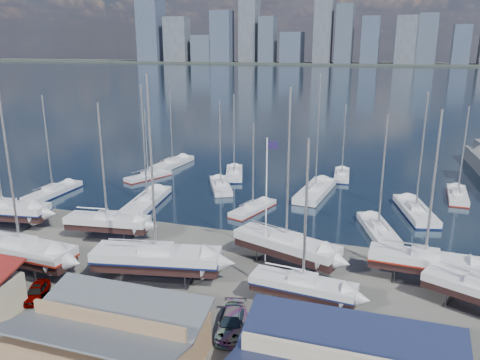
% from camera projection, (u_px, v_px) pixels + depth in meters
% --- Properties ---
extents(ground, '(1400.00, 1400.00, 0.00)m').
position_uv_depth(ground, '(200.00, 266.00, 47.23)').
color(ground, '#605E59').
rests_on(ground, ground).
extents(water, '(1400.00, 600.00, 0.40)m').
position_uv_depth(water, '(370.00, 78.00, 330.71)').
color(water, '#1B2E40').
rests_on(water, ground).
extents(far_shore, '(1400.00, 80.00, 2.20)m').
position_uv_depth(far_shore, '(382.00, 64.00, 568.10)').
color(far_shore, '#2D332D').
rests_on(far_shore, ground).
extents(skyline, '(639.14, 43.80, 107.69)m').
position_uv_depth(skyline, '(377.00, 31.00, 554.30)').
color(skyline, '#475166').
rests_on(skyline, far_shore).
extents(shed_grey, '(12.60, 8.40, 4.17)m').
position_uv_depth(shed_grey, '(108.00, 338.00, 32.01)').
color(shed_grey, '#8C6B4C').
rests_on(shed_grey, ground).
extents(sailboat_cradle_0, '(11.59, 4.77, 18.01)m').
position_uv_depth(sailboat_cradle_0, '(3.00, 210.00, 57.06)').
color(sailboat_cradle_0, '#2D2D33').
rests_on(sailboat_cradle_0, ground).
extents(sailboat_cradle_1, '(11.91, 4.12, 18.69)m').
position_uv_depth(sailboat_cradle_1, '(21.00, 250.00, 45.65)').
color(sailboat_cradle_1, '#2D2D33').
rests_on(sailboat_cradle_1, ground).
extents(sailboat_cradle_2, '(9.87, 3.94, 15.70)m').
position_uv_depth(sailboat_cradle_2, '(108.00, 222.00, 53.48)').
color(sailboat_cradle_2, '#2D2D33').
rests_on(sailboat_cradle_2, ground).
extents(sailboat_cradle_3, '(12.48, 5.68, 19.22)m').
position_uv_depth(sailboat_cradle_3, '(157.00, 259.00, 43.85)').
color(sailboat_cradle_3, '#2D2D33').
rests_on(sailboat_cradle_3, ground).
extents(sailboat_cradle_4, '(11.42, 6.59, 17.85)m').
position_uv_depth(sailboat_cradle_4, '(286.00, 245.00, 46.97)').
color(sailboat_cradle_4, '#2D2D33').
rests_on(sailboat_cradle_4, ground).
extents(sailboat_cradle_5, '(9.18, 3.35, 14.63)m').
position_uv_depth(sailboat_cradle_5, '(303.00, 286.00, 39.24)').
color(sailboat_cradle_5, '#2D2D33').
rests_on(sailboat_cradle_5, ground).
extents(sailboat_cradle_6, '(10.21, 3.35, 16.26)m').
position_uv_depth(sailboat_cradle_6, '(424.00, 262.00, 43.56)').
color(sailboat_cradle_6, '#2D2D33').
rests_on(sailboat_cradle_6, ground).
extents(sailboat_cradle_7, '(9.14, 5.80, 14.61)m').
position_uv_depth(sailboat_cradle_7, '(480.00, 291.00, 38.56)').
color(sailboat_cradle_7, '#2D2D33').
rests_on(sailboat_cradle_7, ground).
extents(sailboat_moored_0, '(3.01, 10.40, 15.50)m').
position_uv_depth(sailboat_moored_0, '(53.00, 193.00, 69.98)').
color(sailboat_moored_0, black).
rests_on(sailboat_moored_0, water).
extents(sailboat_moored_1, '(5.67, 8.53, 12.46)m').
position_uv_depth(sailboat_moored_1, '(148.00, 177.00, 78.58)').
color(sailboat_moored_1, black).
rests_on(sailboat_moored_1, water).
extents(sailboat_moored_2, '(4.15, 11.09, 16.36)m').
position_uv_depth(sailboat_moored_2, '(173.00, 164.00, 86.88)').
color(sailboat_moored_2, black).
rests_on(sailboat_moored_2, water).
extents(sailboat_moored_3, '(4.85, 12.05, 17.52)m').
position_uv_depth(sailboat_moored_3, '(147.00, 202.00, 65.72)').
color(sailboat_moored_3, black).
rests_on(sailboat_moored_3, water).
extents(sailboat_moored_4, '(6.57, 9.65, 14.28)m').
position_uv_depth(sailboat_moored_4, '(221.00, 187.00, 72.98)').
color(sailboat_moored_4, black).
rests_on(sailboat_moored_4, water).
extents(sailboat_moored_5, '(5.59, 10.13, 14.60)m').
position_uv_depth(sailboat_moored_5, '(234.00, 175.00, 80.03)').
color(sailboat_moored_5, black).
rests_on(sailboat_moored_5, water).
extents(sailboat_moored_6, '(4.75, 8.72, 12.56)m').
position_uv_depth(sailboat_moored_6, '(253.00, 209.00, 62.98)').
color(sailboat_moored_6, black).
rests_on(sailboat_moored_6, water).
extents(sailboat_moored_7, '(4.73, 12.64, 18.64)m').
position_uv_depth(sailboat_moored_7, '(315.00, 193.00, 70.09)').
color(sailboat_moored_7, black).
rests_on(sailboat_moored_7, water).
extents(sailboat_moored_8, '(3.19, 8.86, 12.98)m').
position_uv_depth(sailboat_moored_8, '(342.00, 176.00, 79.18)').
color(sailboat_moored_8, black).
rests_on(sailboat_moored_8, water).
extents(sailboat_moored_9, '(5.69, 10.19, 14.84)m').
position_uv_depth(sailboat_moored_9, '(378.00, 230.00, 55.63)').
color(sailboat_moored_9, black).
rests_on(sailboat_moored_9, water).
extents(sailboat_moored_10, '(5.88, 11.71, 16.86)m').
position_uv_depth(sailboat_moored_10, '(415.00, 212.00, 61.74)').
color(sailboat_moored_10, black).
rests_on(sailboat_moored_10, water).
extents(sailboat_moored_11, '(3.08, 9.49, 14.01)m').
position_uv_depth(sailboat_moored_11, '(457.00, 196.00, 68.45)').
color(sailboat_moored_11, black).
rests_on(sailboat_moored_11, water).
extents(car_a, '(2.98, 4.17, 1.32)m').
position_uv_depth(car_a, '(37.00, 292.00, 41.04)').
color(car_a, gray).
rests_on(car_a, ground).
extents(car_b, '(5.08, 2.77, 1.59)m').
position_uv_depth(car_b, '(68.00, 301.00, 39.25)').
color(car_b, gray).
rests_on(car_b, ground).
extents(car_c, '(2.59, 5.25, 1.43)m').
position_uv_depth(car_c, '(136.00, 305.00, 38.75)').
color(car_c, gray).
rests_on(car_c, ground).
extents(car_d, '(3.02, 5.46, 1.50)m').
position_uv_depth(car_d, '(232.00, 323.00, 36.29)').
color(car_d, gray).
rests_on(car_d, ground).
extents(flagpole, '(1.14, 0.12, 13.02)m').
position_uv_depth(flagpole, '(267.00, 192.00, 46.01)').
color(flagpole, white).
rests_on(flagpole, ground).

